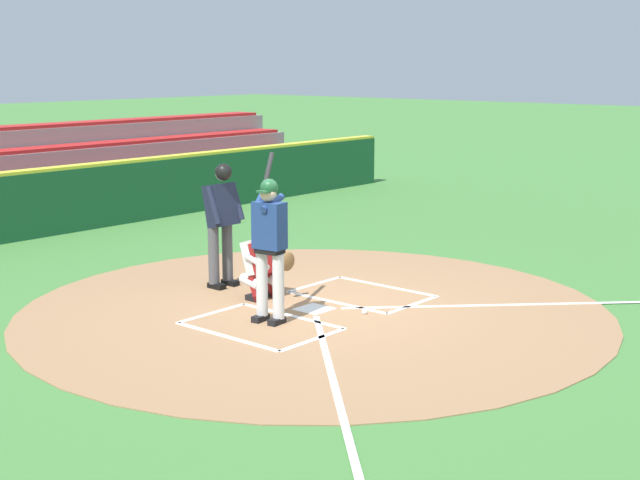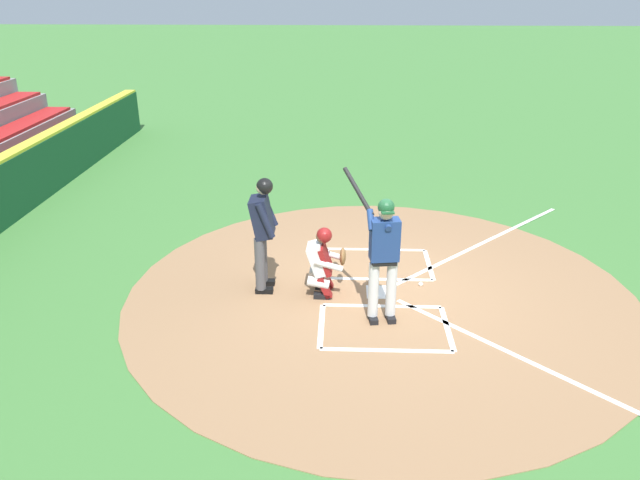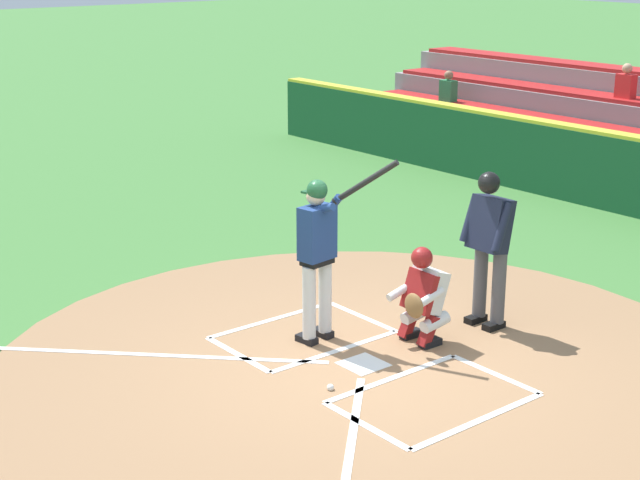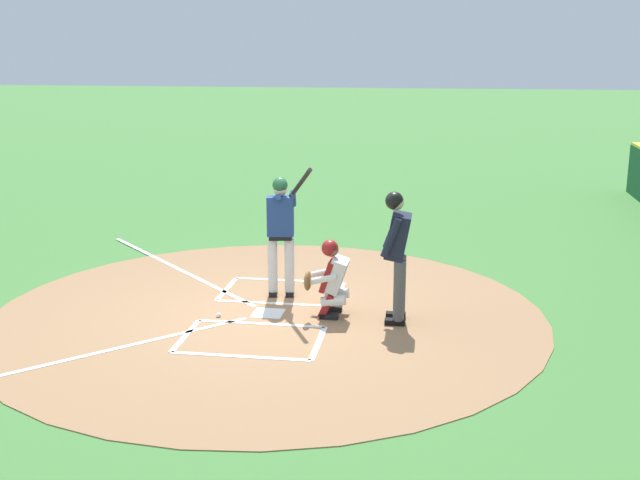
{
  "view_description": "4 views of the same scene",
  "coord_description": "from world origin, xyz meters",
  "px_view_note": "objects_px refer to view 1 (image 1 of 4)",
  "views": [
    {
      "loc": [
        8.93,
        7.74,
        3.31
      ],
      "look_at": [
        -0.2,
        -0.07,
        0.93
      ],
      "focal_mm": 50.53,
      "sensor_mm": 36.0,
      "label": 1
    },
    {
      "loc": [
        8.57,
        -0.62,
        4.61
      ],
      "look_at": [
        0.44,
        -0.94,
        1.09
      ],
      "focal_mm": 34.11,
      "sensor_mm": 36.0,
      "label": 2
    },
    {
      "loc": [
        -7.14,
        6.36,
        4.3
      ],
      "look_at": [
        0.59,
        0.12,
        1.28
      ],
      "focal_mm": 54.76,
      "sensor_mm": 36.0,
      "label": 3
    },
    {
      "loc": [
        -10.62,
        -2.37,
        3.82
      ],
      "look_at": [
        -0.58,
        -0.85,
        1.28
      ],
      "focal_mm": 44.36,
      "sensor_mm": 36.0,
      "label": 4
    }
  ],
  "objects_px": {
    "batter": "(269,239)",
    "baseball": "(365,312)",
    "plate_umpire": "(222,216)",
    "catcher": "(263,259)"
  },
  "relations": [
    {
      "from": "batter",
      "to": "baseball",
      "type": "distance_m",
      "value": 1.67
    },
    {
      "from": "batter",
      "to": "plate_umpire",
      "type": "height_order",
      "value": "batter"
    },
    {
      "from": "batter",
      "to": "plate_umpire",
      "type": "distance_m",
      "value": 2.01
    },
    {
      "from": "plate_umpire",
      "to": "catcher",
      "type": "bearing_deg",
      "value": 83.32
    },
    {
      "from": "baseball",
      "to": "catcher",
      "type": "bearing_deg",
      "value": -78.93
    },
    {
      "from": "batter",
      "to": "baseball",
      "type": "bearing_deg",
      "value": 146.49
    },
    {
      "from": "catcher",
      "to": "batter",
      "type": "bearing_deg",
      "value": 48.48
    },
    {
      "from": "plate_umpire",
      "to": "baseball",
      "type": "xyz_separation_m",
      "value": [
        -0.2,
        2.52,
        -1.04
      ]
    },
    {
      "from": "batter",
      "to": "catcher",
      "type": "relative_size",
      "value": 1.88
    },
    {
      "from": "plate_umpire",
      "to": "baseball",
      "type": "height_order",
      "value": "plate_umpire"
    }
  ]
}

